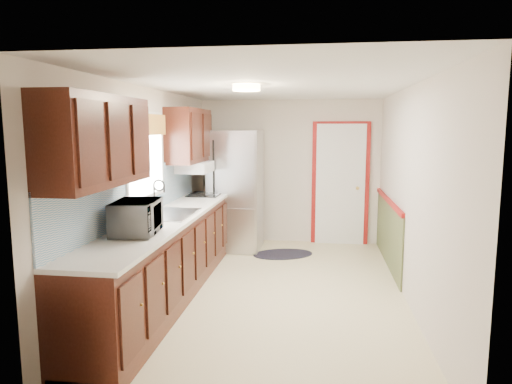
% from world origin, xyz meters
% --- Properties ---
extents(room_shell, '(3.20, 5.20, 2.52)m').
position_xyz_m(room_shell, '(0.00, 0.00, 1.20)').
color(room_shell, beige).
rests_on(room_shell, ground).
extents(kitchen_run, '(0.63, 4.00, 2.20)m').
position_xyz_m(kitchen_run, '(-1.24, -0.29, 0.81)').
color(kitchen_run, '#33130B').
rests_on(kitchen_run, ground).
extents(back_wall_trim, '(1.12, 2.30, 2.08)m').
position_xyz_m(back_wall_trim, '(0.99, 2.21, 0.89)').
color(back_wall_trim, maroon).
rests_on(back_wall_trim, ground).
extents(ceiling_fixture, '(0.30, 0.30, 0.06)m').
position_xyz_m(ceiling_fixture, '(-0.30, -0.20, 2.36)').
color(ceiling_fixture, '#FFD88C').
rests_on(ceiling_fixture, room_shell).
extents(microwave, '(0.39, 0.60, 0.39)m').
position_xyz_m(microwave, '(-1.20, -1.16, 1.13)').
color(microwave, white).
rests_on(microwave, kitchen_run).
extents(refrigerator, '(0.81, 0.80, 1.90)m').
position_xyz_m(refrigerator, '(-0.81, 1.90, 0.95)').
color(refrigerator, '#B7B7BC').
rests_on(refrigerator, ground).
extents(rug, '(1.07, 0.88, 0.01)m').
position_xyz_m(rug, '(-0.03, 1.63, 0.01)').
color(rug, black).
rests_on(rug, ground).
extents(cooktop, '(0.45, 0.55, 0.02)m').
position_xyz_m(cooktop, '(-1.19, 1.40, 0.95)').
color(cooktop, black).
rests_on(cooktop, kitchen_run).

